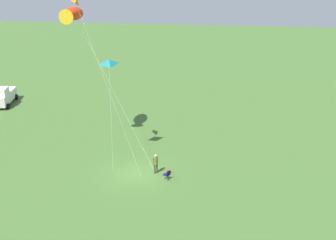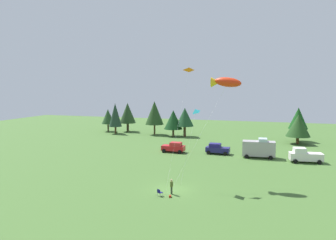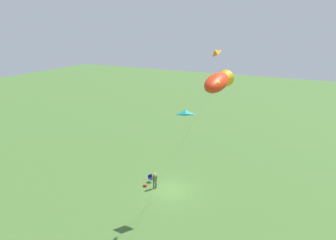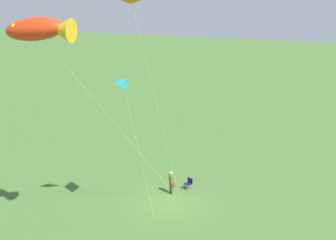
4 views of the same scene
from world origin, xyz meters
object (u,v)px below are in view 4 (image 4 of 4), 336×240
person_kite_flyer (171,181)px  folding_chair (189,183)px  kite_delta_teal (125,82)px  backpack_on_grass (173,185)px  kite_large_fish (41,29)px

person_kite_flyer → folding_chair: (-1.06, -1.13, -0.53)m
kite_delta_teal → backpack_on_grass: bearing=-106.4°
kite_delta_teal → kite_large_fish: bearing=52.0°
backpack_on_grass → kite_large_fish: kite_large_fish is taller
backpack_on_grass → kite_delta_teal: (1.53, 5.20, 9.08)m
person_kite_flyer → backpack_on_grass: person_kite_flyer is taller
backpack_on_grass → kite_large_fish: (4.56, 9.08, 12.58)m
backpack_on_grass → kite_delta_teal: kite_delta_teal is taller
folding_chair → kite_delta_teal: bearing=2.8°
person_kite_flyer → kite_delta_teal: (1.70, 4.10, 8.17)m
backpack_on_grass → kite_delta_teal: 10.57m
person_kite_flyer → kite_large_fish: size_ratio=0.13×
folding_chair → kite_delta_teal: kite_delta_teal is taller
person_kite_flyer → kite_delta_teal: 9.30m
folding_chair → kite_large_fish: kite_large_fish is taller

